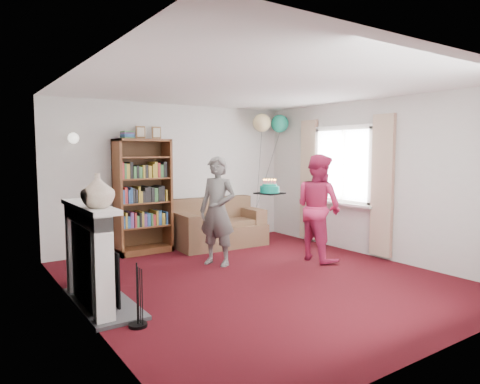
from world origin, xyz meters
TOP-DOWN VIEW (x-y plane):
  - ground at (0.00, 0.00)m, footprint 5.00×5.00m
  - wall_back at (0.00, 2.51)m, footprint 4.50×0.02m
  - wall_left at (-2.26, 0.00)m, footprint 0.02×5.00m
  - wall_right at (2.26, 0.00)m, footprint 0.02×5.00m
  - ceiling at (0.00, 0.00)m, footprint 4.50×5.00m
  - fireplace at (-2.09, 0.19)m, footprint 0.55×1.80m
  - window_bay at (2.21, 0.60)m, footprint 0.14×2.02m
  - wall_sconce at (-1.75, 2.36)m, footprint 0.16×0.23m
  - bookcase at (-0.71, 2.30)m, footprint 0.89×0.42m
  - sofa at (0.60, 2.07)m, footprint 1.59×0.84m
  - wicker_basket at (-1.88, 0.97)m, footprint 0.39×0.39m
  - person_striped at (-0.08, 0.93)m, footprint 0.61×0.70m
  - person_magenta at (1.35, 0.30)m, footprint 0.63×0.80m
  - birthday_cake at (0.64, 0.61)m, footprint 0.35×0.35m
  - balloons at (1.85, 2.12)m, footprint 0.98×0.50m
  - mantel_vase at (-2.12, -0.15)m, footprint 0.41×0.41m

SIDE VIEW (x-z plane):
  - ground at x=0.00m, z-range 0.00..0.00m
  - wicker_basket at x=-1.88m, z-range -0.02..0.34m
  - sofa at x=0.60m, z-range -0.10..0.74m
  - fireplace at x=-2.09m, z-range -0.05..1.07m
  - person_striped at x=-0.08m, z-range 0.00..1.61m
  - person_magenta at x=1.35m, z-range 0.00..1.64m
  - bookcase at x=-0.71m, z-range -0.12..1.97m
  - birthday_cake at x=0.64m, z-range 1.00..1.22m
  - window_bay at x=2.21m, z-range 0.10..2.30m
  - wall_back at x=0.00m, z-range 0.00..2.50m
  - wall_left at x=-2.26m, z-range 0.00..2.50m
  - wall_right at x=2.26m, z-range 0.00..2.50m
  - mantel_vase at x=-2.12m, z-range 1.12..1.47m
  - wall_sconce at x=-1.75m, z-range 1.80..1.96m
  - balloons at x=1.85m, z-range 1.35..3.09m
  - ceiling at x=0.00m, z-range 2.50..2.51m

